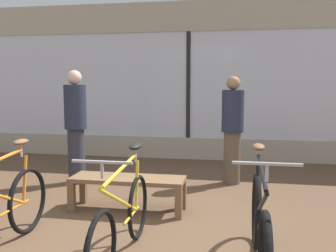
{
  "coord_description": "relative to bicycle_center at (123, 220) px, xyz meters",
  "views": [
    {
      "loc": [
        0.96,
        -3.48,
        1.56
      ],
      "look_at": [
        0.0,
        1.8,
        0.95
      ],
      "focal_mm": 40.0,
      "sensor_mm": 36.0,
      "label": 1
    }
  ],
  "objects": [
    {
      "name": "customer_by_window",
      "position": [
        -1.5,
        2.4,
        0.56
      ],
      "size": [
        0.45,
        0.45,
        1.76
      ],
      "color": "#2D2D38",
      "rests_on": "ground_plane"
    },
    {
      "name": "customer_near_rack",
      "position": [
        0.91,
        2.8,
        0.5
      ],
      "size": [
        0.39,
        0.39,
        1.67
      ],
      "color": "brown",
      "rests_on": "ground_plane"
    },
    {
      "name": "ground_plane",
      "position": [
        -0.01,
        0.44,
        -0.37
      ],
      "size": [
        24.0,
        24.0,
        0.0
      ],
      "primitive_type": "plane",
      "color": "brown"
    },
    {
      "name": "bicycle_center",
      "position": [
        0.0,
        0.0,
        0.0
      ],
      "size": [
        0.46,
        1.7,
        1.0
      ],
      "color": "black",
      "rests_on": "ground_plane"
    },
    {
      "name": "bicycle_right",
      "position": [
        1.16,
        -0.02,
        0.02
      ],
      "size": [
        0.46,
        1.77,
        1.04
      ],
      "color": "black",
      "rests_on": "ground_plane"
    },
    {
      "name": "display_bench",
      "position": [
        -0.34,
        1.29,
        -0.03
      ],
      "size": [
        1.4,
        0.44,
        0.42
      ],
      "color": "brown",
      "rests_on": "ground_plane"
    },
    {
      "name": "shop_back_wall",
      "position": [
        -0.01,
        4.58,
        1.26
      ],
      "size": [
        12.0,
        0.08,
        3.2
      ],
      "color": "#B2A893",
      "rests_on": "ground_plane"
    }
  ]
}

